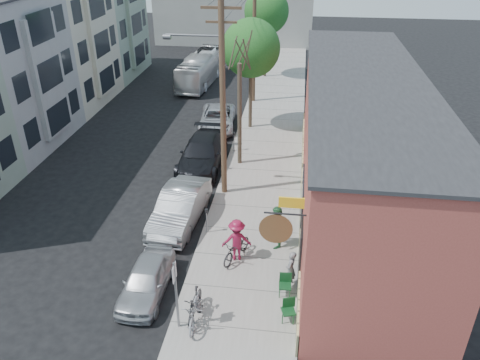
# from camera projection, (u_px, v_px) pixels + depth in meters

# --- Properties ---
(ground) EXTENTS (120.00, 120.00, 0.00)m
(ground) POSITION_uv_depth(u_px,v_px,m) (150.00, 251.00, 20.37)
(ground) COLOR black
(sidewalk) EXTENTS (4.50, 58.00, 0.15)m
(sidewalk) POSITION_uv_depth(u_px,v_px,m) (267.00, 149.00, 29.41)
(sidewalk) COLOR gray
(sidewalk) RESTS_ON ground
(cafe_building) EXTENTS (6.60, 20.20, 6.61)m
(cafe_building) POSITION_uv_depth(u_px,v_px,m) (359.00, 146.00, 22.10)
(cafe_building) COLOR #9C433A
(cafe_building) RESTS_ON ground
(apartment_row) EXTENTS (6.30, 32.00, 9.00)m
(apartment_row) POSITION_uv_depth(u_px,v_px,m) (36.00, 58.00, 31.70)
(apartment_row) COLOR gray
(apartment_row) RESTS_ON ground
(sign_post) EXTENTS (0.07, 0.45, 2.80)m
(sign_post) POSITION_uv_depth(u_px,v_px,m) (176.00, 289.00, 15.60)
(sign_post) COLOR slate
(sign_post) RESTS_ON sidewalk
(parking_meter_near) EXTENTS (0.14, 0.14, 1.24)m
(parking_meter_near) POSITION_uv_depth(u_px,v_px,m) (207.00, 217.00, 20.99)
(parking_meter_near) COLOR slate
(parking_meter_near) RESTS_ON sidewalk
(parking_meter_far) EXTENTS (0.14, 0.14, 1.24)m
(parking_meter_far) POSITION_uv_depth(u_px,v_px,m) (234.00, 138.00, 28.64)
(parking_meter_far) COLOR slate
(parking_meter_far) RESTS_ON sidewalk
(utility_pole_near) EXTENTS (3.57, 0.28, 10.00)m
(utility_pole_near) POSITION_uv_depth(u_px,v_px,m) (221.00, 95.00, 22.10)
(utility_pole_near) COLOR #503A28
(utility_pole_near) RESTS_ON sidewalk
(utility_pole_far) EXTENTS (1.80, 0.28, 10.00)m
(utility_pole_far) POSITION_uv_depth(u_px,v_px,m) (254.00, 34.00, 34.72)
(utility_pole_far) COLOR #503A28
(utility_pole_far) RESTS_ON sidewalk
(tree_bare) EXTENTS (0.24, 0.24, 5.89)m
(tree_bare) POSITION_uv_depth(u_px,v_px,m) (240.00, 116.00, 26.18)
(tree_bare) COLOR #44392C
(tree_bare) RESTS_ON sidewalk
(tree_leafy_mid) EXTENTS (3.76, 3.76, 7.27)m
(tree_leafy_mid) POSITION_uv_depth(u_px,v_px,m) (251.00, 48.00, 29.89)
(tree_leafy_mid) COLOR #44392C
(tree_leafy_mid) RESTS_ON sidewalk
(tree_leafy_far) EXTENTS (3.88, 3.88, 7.64)m
(tree_leafy_far) POSITION_uv_depth(u_px,v_px,m) (266.00, 11.00, 40.44)
(tree_leafy_far) COLOR #44392C
(tree_leafy_far) RESTS_ON sidewalk
(patio_chair_a) EXTENTS (0.63, 0.63, 0.88)m
(patio_chair_a) POSITION_uv_depth(u_px,v_px,m) (288.00, 311.00, 16.44)
(patio_chair_a) COLOR #113F1E
(patio_chair_a) RESTS_ON sidewalk
(patio_chair_b) EXTENTS (0.52, 0.52, 0.88)m
(patio_chair_b) POSITION_uv_depth(u_px,v_px,m) (285.00, 285.00, 17.59)
(patio_chair_b) COLOR #113F1E
(patio_chair_b) RESTS_ON sidewalk
(patron_grey) EXTENTS (0.47, 0.63, 1.57)m
(patron_grey) POSITION_uv_depth(u_px,v_px,m) (291.00, 269.00, 17.90)
(patron_grey) COLOR slate
(patron_grey) RESTS_ON sidewalk
(patron_green) EXTENTS (0.77, 0.97, 1.95)m
(patron_green) POSITION_uv_depth(u_px,v_px,m) (276.00, 227.00, 20.02)
(patron_green) COLOR #2B6D3D
(patron_green) RESTS_ON sidewalk
(cyclist) EXTENTS (1.33, 0.90, 1.90)m
(cyclist) POSITION_uv_depth(u_px,v_px,m) (237.00, 240.00, 19.26)
(cyclist) COLOR maroon
(cyclist) RESTS_ON sidewalk
(cyclist_bike) EXTENTS (1.41, 2.05, 1.02)m
(cyclist_bike) POSITION_uv_depth(u_px,v_px,m) (237.00, 249.00, 19.47)
(cyclist_bike) COLOR black
(cyclist_bike) RESTS_ON sidewalk
(parked_bike_a) EXTENTS (0.59, 1.81, 1.07)m
(parked_bike_a) POSITION_uv_depth(u_px,v_px,m) (195.00, 304.00, 16.59)
(parked_bike_a) COLOR black
(parked_bike_a) RESTS_ON sidewalk
(parked_bike_b) EXTENTS (0.80, 2.06, 1.07)m
(parked_bike_b) POSITION_uv_depth(u_px,v_px,m) (195.00, 309.00, 16.38)
(parked_bike_b) COLOR gray
(parked_bike_b) RESTS_ON sidewalk
(car_0) EXTENTS (1.58, 3.84, 1.30)m
(car_0) POSITION_uv_depth(u_px,v_px,m) (147.00, 279.00, 17.80)
(car_0) COLOR #ADAFB5
(car_0) RESTS_ON ground
(car_1) EXTENTS (2.16, 5.18, 1.66)m
(car_1) POSITION_uv_depth(u_px,v_px,m) (180.00, 207.00, 21.99)
(car_1) COLOR #96989D
(car_1) RESTS_ON ground
(car_2) EXTENTS (2.35, 5.75, 1.67)m
(car_2) POSITION_uv_depth(u_px,v_px,m) (202.00, 153.00, 27.12)
(car_2) COLOR black
(car_2) RESTS_ON ground
(car_3) EXTENTS (2.78, 5.21, 1.39)m
(car_3) POSITION_uv_depth(u_px,v_px,m) (217.00, 118.00, 32.32)
(car_3) COLOR #B6B9BF
(car_3) RESTS_ON ground
(bus) EXTENTS (2.81, 9.35, 2.57)m
(bus) POSITION_uv_depth(u_px,v_px,m) (201.00, 69.00, 41.24)
(bus) COLOR silver
(bus) RESTS_ON ground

